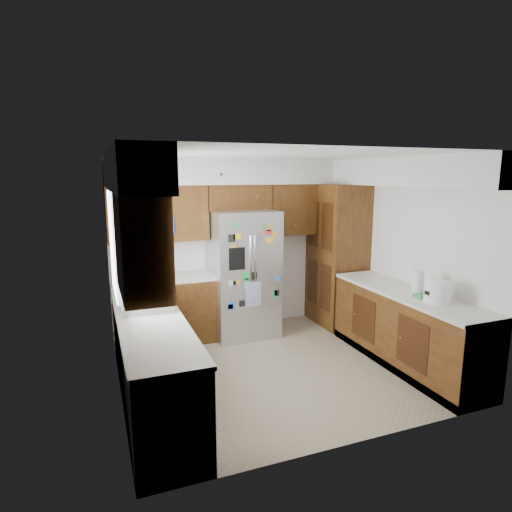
# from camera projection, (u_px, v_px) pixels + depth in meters

# --- Properties ---
(floor) EXTENTS (3.60, 3.60, 0.00)m
(floor) POSITION_uv_depth(u_px,v_px,m) (277.00, 367.00, 5.16)
(floor) COLOR tan
(floor) RESTS_ON ground
(room_shell) EXTENTS (3.64, 3.24, 2.52)m
(room_shell) POSITION_uv_depth(u_px,v_px,m) (258.00, 214.00, 5.12)
(room_shell) COLOR white
(room_shell) RESTS_ON ground
(left_counter_run) EXTENTS (1.36, 3.20, 0.92)m
(left_counter_run) POSITION_uv_depth(u_px,v_px,m) (161.00, 349.00, 4.63)
(left_counter_run) COLOR #411F0C
(left_counter_run) RESTS_ON ground
(right_counter_run) EXTENTS (0.63, 2.25, 0.92)m
(right_counter_run) POSITION_uv_depth(u_px,v_px,m) (406.00, 331.00, 5.17)
(right_counter_run) COLOR #411F0C
(right_counter_run) RESTS_ON ground
(pantry) EXTENTS (0.60, 0.90, 2.15)m
(pantry) POSITION_uv_depth(u_px,v_px,m) (337.00, 255.00, 6.54)
(pantry) COLOR #411F0C
(pantry) RESTS_ON ground
(fridge) EXTENTS (0.90, 0.79, 1.80)m
(fridge) POSITION_uv_depth(u_px,v_px,m) (243.00, 274.00, 6.10)
(fridge) COLOR #AFAFB4
(fridge) RESTS_ON ground
(bridge_cabinet) EXTENTS (0.96, 0.34, 0.35)m
(bridge_cabinet) POSITION_uv_depth(u_px,v_px,m) (238.00, 197.00, 6.10)
(bridge_cabinet) COLOR #411F0C
(bridge_cabinet) RESTS_ON fridge
(fridge_top_items) EXTENTS (0.68, 0.30, 0.28)m
(fridge_top_items) POSITION_uv_depth(u_px,v_px,m) (230.00, 176.00, 5.95)
(fridge_top_items) COLOR #1119A0
(fridge_top_items) RESTS_ON bridge_cabinet
(sink_assembly) EXTENTS (0.52, 0.70, 0.37)m
(sink_assembly) POSITION_uv_depth(u_px,v_px,m) (145.00, 299.00, 4.54)
(sink_assembly) COLOR white
(sink_assembly) RESTS_ON left_counter_run
(left_counter_clutter) EXTENTS (0.39, 0.88, 0.38)m
(left_counter_clutter) POSITION_uv_depth(u_px,v_px,m) (140.00, 278.00, 5.22)
(left_counter_clutter) COLOR black
(left_counter_clutter) RESTS_ON left_counter_run
(rice_cooker) EXTENTS (0.31, 0.30, 0.26)m
(rice_cooker) POSITION_uv_depth(u_px,v_px,m) (438.00, 290.00, 4.64)
(rice_cooker) COLOR white
(rice_cooker) RESTS_ON right_counter_run
(paper_towel) EXTENTS (0.13, 0.13, 0.29)m
(paper_towel) POSITION_uv_depth(u_px,v_px,m) (418.00, 284.00, 4.87)
(paper_towel) COLOR white
(paper_towel) RESTS_ON right_counter_run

